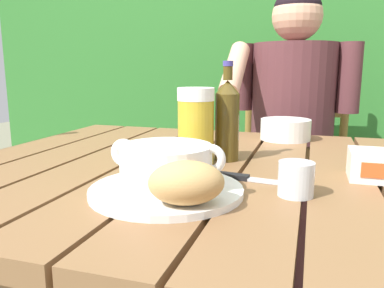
{
  "coord_description": "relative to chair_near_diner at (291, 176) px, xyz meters",
  "views": [
    {
      "loc": [
        0.2,
        -0.81,
        0.95
      ],
      "look_at": [
        -0.02,
        -0.11,
        0.8
      ],
      "focal_mm": 36.11,
      "sensor_mm": 36.0,
      "label": 1
    }
  ],
  "objects": [
    {
      "name": "dining_table",
      "position": [
        -0.13,
        -0.92,
        0.17
      ],
      "size": [
        1.18,
        0.97,
        0.73
      ],
      "color": "brown",
      "rests_on": "ground_plane"
    },
    {
      "name": "hedge_backdrop",
      "position": [
        -0.19,
        0.64,
        0.66
      ],
      "size": [
        3.39,
        0.86,
        2.56
      ],
      "color": "#2E6F2B",
      "rests_on": "ground_plane"
    },
    {
      "name": "chair_near_diner",
      "position": [
        0.0,
        0.0,
        0.0
      ],
      "size": [
        0.47,
        0.42,
        0.95
      ],
      "color": "brown",
      "rests_on": "ground_plane"
    },
    {
      "name": "person_eating",
      "position": [
        -0.0,
        -0.2,
        0.26
      ],
      "size": [
        0.48,
        0.47,
        1.25
      ],
      "color": "#542B2F",
      "rests_on": "ground_plane"
    },
    {
      "name": "serving_plate",
      "position": [
        -0.16,
        -1.13,
        0.27
      ],
      "size": [
        0.27,
        0.27,
        0.01
      ],
      "color": "white",
      "rests_on": "dining_table"
    },
    {
      "name": "soup_bowl",
      "position": [
        -0.16,
        -1.13,
        0.31
      ],
      "size": [
        0.21,
        0.16,
        0.08
      ],
      "color": "white",
      "rests_on": "serving_plate"
    },
    {
      "name": "bread_roll",
      "position": [
        -0.1,
        -1.2,
        0.31
      ],
      "size": [
        0.14,
        0.13,
        0.07
      ],
      "color": "tan",
      "rests_on": "serving_plate"
    },
    {
      "name": "beer_glass",
      "position": [
        -0.17,
        -0.91,
        0.35
      ],
      "size": [
        0.08,
        0.08,
        0.17
      ],
      "color": "gold",
      "rests_on": "dining_table"
    },
    {
      "name": "beer_bottle",
      "position": [
        -0.11,
        -0.86,
        0.36
      ],
      "size": [
        0.06,
        0.06,
        0.23
      ],
      "color": "#4B3B14",
      "rests_on": "dining_table"
    },
    {
      "name": "water_glass_small",
      "position": [
        0.05,
        -1.08,
        0.29
      ],
      "size": [
        0.06,
        0.06,
        0.06
      ],
      "color": "silver",
      "rests_on": "dining_table"
    },
    {
      "name": "butter_tub",
      "position": [
        0.21,
        -0.93,
        0.29
      ],
      "size": [
        0.12,
        0.09,
        0.06
      ],
      "color": "white",
      "rests_on": "dining_table"
    },
    {
      "name": "table_knife",
      "position": [
        -0.04,
        -1.01,
        0.27
      ],
      "size": [
        0.17,
        0.04,
        0.01
      ],
      "color": "silver",
      "rests_on": "dining_table"
    },
    {
      "name": "diner_bowl",
      "position": [
        0.0,
        -0.54,
        0.3
      ],
      "size": [
        0.15,
        0.15,
        0.06
      ],
      "color": "white",
      "rests_on": "dining_table"
    }
  ]
}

